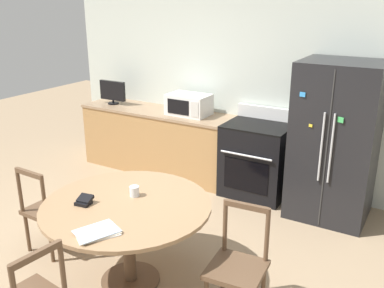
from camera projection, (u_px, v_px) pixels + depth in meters
name	position (u px, v px, depth m)	size (l,w,h in m)	color
ground_plane	(113.00, 276.00, 3.88)	(14.00, 14.00, 0.00)	#9E8466
back_wall	(240.00, 85.00, 5.62)	(5.20, 0.10, 2.60)	silver
kitchen_counter	(158.00, 140.00, 6.12)	(2.25, 0.64, 0.90)	#AD7F4C
refrigerator	(335.00, 141.00, 4.72)	(0.86, 0.80, 1.77)	black
oven_range	(257.00, 159.00, 5.36)	(0.79, 0.68, 1.08)	black
microwave	(189.00, 105.00, 5.69)	(0.55, 0.38, 0.27)	white
countertop_tv	(113.00, 92.00, 6.24)	(0.43, 0.16, 0.34)	black
dining_table	(127.00, 216.00, 3.60)	(1.42, 1.42, 0.76)	#997551
dining_chair_left	(48.00, 210.00, 4.15)	(0.43, 0.43, 0.90)	brown
dining_chair_right	(238.00, 267.00, 3.28)	(0.45, 0.45, 0.90)	brown
candle_glass	(134.00, 192.00, 3.69)	(0.08, 0.08, 0.09)	silver
wallet	(84.00, 201.00, 3.55)	(0.14, 0.14, 0.07)	black
mail_stack	(97.00, 232.00, 3.11)	(0.35, 0.37, 0.02)	white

